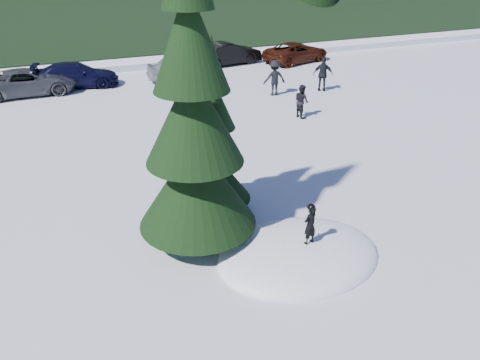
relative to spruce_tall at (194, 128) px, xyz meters
name	(u,v)px	position (x,y,z in m)	size (l,w,h in m)	color
ground	(299,256)	(2.20, -1.80, -3.32)	(200.00, 200.00, 0.00)	white
snow_mound	(299,256)	(2.20, -1.80, -3.32)	(4.48, 3.52, 0.96)	white
spruce_tall	(194,128)	(0.00, 0.00, 0.00)	(3.20, 3.20, 8.60)	#311F10
spruce_short	(214,147)	(1.00, 1.40, -1.22)	(2.20, 2.20, 5.37)	#311F10
child_skier	(310,225)	(2.38, -1.95, -2.30)	(0.40, 0.26, 1.08)	black
adult_0	(301,101)	(7.77, 8.05, -2.53)	(0.77, 0.60, 1.58)	black
adult_1	(323,74)	(11.08, 11.52, -2.38)	(1.10, 0.46, 1.88)	black
adult_2	(274,78)	(8.21, 11.83, -2.37)	(1.23, 0.70, 1.90)	black
car_2	(28,82)	(-4.17, 17.11, -2.62)	(2.33, 5.05, 1.40)	#43454A
car_3	(76,75)	(-1.60, 17.77, -2.63)	(1.92, 4.73, 1.37)	black
car_4	(182,68)	(4.49, 16.93, -2.60)	(1.71, 4.24, 1.45)	#989BA1
car_5	(228,54)	(8.55, 19.57, -2.57)	(1.60, 4.58, 1.51)	black
car_6	(296,52)	(13.24, 18.50, -2.64)	(2.25, 4.89, 1.36)	#3F160B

